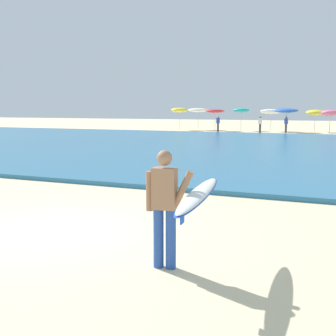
{
  "coord_description": "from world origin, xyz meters",
  "views": [
    {
      "loc": [
        4.96,
        -6.51,
        2.31
      ],
      "look_at": [
        1.59,
        1.5,
        1.1
      ],
      "focal_mm": 45.65,
      "sensor_mm": 36.0,
      "label": 1
    }
  ],
  "objects_px": {
    "beachgoer_near_row_left": "(260,124)",
    "beach_umbrella_1": "(198,110)",
    "beach_umbrella_2": "(215,111)",
    "beachgoer_near_row_mid": "(218,123)",
    "beach_umbrella_5": "(286,111)",
    "beach_umbrella_7": "(330,113)",
    "surfer_with_board": "(179,200)",
    "beach_umbrella_6": "(315,112)",
    "beach_umbrella_3": "(241,110)",
    "beachgoer_near_row_right": "(286,124)",
    "beach_umbrella_0": "(179,110)",
    "beach_umbrella_4": "(271,112)"
  },
  "relations": [
    {
      "from": "beach_umbrella_5",
      "to": "beach_umbrella_2",
      "type": "bearing_deg",
      "value": -178.01
    },
    {
      "from": "surfer_with_board",
      "to": "beach_umbrella_1",
      "type": "relative_size",
      "value": 1.0
    },
    {
      "from": "beach_umbrella_4",
      "to": "beachgoer_near_row_mid",
      "type": "bearing_deg",
      "value": -149.22
    },
    {
      "from": "surfer_with_board",
      "to": "beach_umbrella_0",
      "type": "bearing_deg",
      "value": 111.36
    },
    {
      "from": "beach_umbrella_4",
      "to": "beach_umbrella_7",
      "type": "height_order",
      "value": "beach_umbrella_4"
    },
    {
      "from": "beach_umbrella_3",
      "to": "beachgoer_near_row_right",
      "type": "xyz_separation_m",
      "value": [
        4.89,
        -2.2,
        -1.27
      ]
    },
    {
      "from": "beach_umbrella_5",
      "to": "beachgoer_near_row_mid",
      "type": "bearing_deg",
      "value": -165.27
    },
    {
      "from": "beach_umbrella_0",
      "to": "beachgoer_near_row_left",
      "type": "height_order",
      "value": "beach_umbrella_0"
    },
    {
      "from": "beach_umbrella_2",
      "to": "beach_umbrella_4",
      "type": "relative_size",
      "value": 0.97
    },
    {
      "from": "beach_umbrella_7",
      "to": "beachgoer_near_row_mid",
      "type": "height_order",
      "value": "beach_umbrella_7"
    },
    {
      "from": "beach_umbrella_6",
      "to": "beachgoer_near_row_mid",
      "type": "relative_size",
      "value": 1.41
    },
    {
      "from": "beach_umbrella_0",
      "to": "beach_umbrella_1",
      "type": "distance_m",
      "value": 2.09
    },
    {
      "from": "beach_umbrella_2",
      "to": "surfer_with_board",
      "type": "bearing_deg",
      "value": -74.13
    },
    {
      "from": "beach_umbrella_1",
      "to": "beach_umbrella_4",
      "type": "distance_m",
      "value": 7.83
    },
    {
      "from": "beach_umbrella_2",
      "to": "beach_umbrella_4",
      "type": "height_order",
      "value": "beach_umbrella_4"
    },
    {
      "from": "beach_umbrella_3",
      "to": "beachgoer_near_row_right",
      "type": "bearing_deg",
      "value": -24.21
    },
    {
      "from": "beach_umbrella_0",
      "to": "beach_umbrella_2",
      "type": "height_order",
      "value": "beach_umbrella_0"
    },
    {
      "from": "beachgoer_near_row_left",
      "to": "beach_umbrella_1",
      "type": "bearing_deg",
      "value": 158.4
    },
    {
      "from": "beach_umbrella_0",
      "to": "beach_umbrella_1",
      "type": "xyz_separation_m",
      "value": [
        1.79,
        1.08,
        -0.01
      ]
    },
    {
      "from": "beach_umbrella_2",
      "to": "beachgoer_near_row_mid",
      "type": "bearing_deg",
      "value": -62.73
    },
    {
      "from": "beachgoer_near_row_left",
      "to": "beach_umbrella_7",
      "type": "bearing_deg",
      "value": 19.62
    },
    {
      "from": "beach_umbrella_2",
      "to": "beach_umbrella_4",
      "type": "xyz_separation_m",
      "value": [
        5.52,
        1.41,
        -0.05
      ]
    },
    {
      "from": "beachgoer_near_row_mid",
      "to": "beach_umbrella_5",
      "type": "bearing_deg",
      "value": 14.73
    },
    {
      "from": "beach_umbrella_0",
      "to": "beachgoer_near_row_mid",
      "type": "bearing_deg",
      "value": -18.72
    },
    {
      "from": "beach_umbrella_6",
      "to": "beach_umbrella_7",
      "type": "bearing_deg",
      "value": -27.01
    },
    {
      "from": "beachgoer_near_row_mid",
      "to": "beach_umbrella_2",
      "type": "bearing_deg",
      "value": 117.27
    },
    {
      "from": "beach_umbrella_7",
      "to": "beach_umbrella_6",
      "type": "bearing_deg",
      "value": 152.99
    },
    {
      "from": "beach_umbrella_5",
      "to": "beach_umbrella_0",
      "type": "bearing_deg",
      "value": -179.75
    },
    {
      "from": "beach_umbrella_5",
      "to": "beachgoer_near_row_mid",
      "type": "relative_size",
      "value": 1.51
    },
    {
      "from": "beach_umbrella_3",
      "to": "beach_umbrella_6",
      "type": "height_order",
      "value": "beach_umbrella_3"
    },
    {
      "from": "beach_umbrella_1",
      "to": "beach_umbrella_5",
      "type": "relative_size",
      "value": 1.0
    },
    {
      "from": "surfer_with_board",
      "to": "beach_umbrella_0",
      "type": "height_order",
      "value": "beach_umbrella_0"
    },
    {
      "from": "beach_umbrella_1",
      "to": "beach_umbrella_6",
      "type": "relative_size",
      "value": 1.07
    },
    {
      "from": "beach_umbrella_1",
      "to": "beach_umbrella_6",
      "type": "bearing_deg",
      "value": 0.22
    },
    {
      "from": "beach_umbrella_7",
      "to": "beach_umbrella_3",
      "type": "bearing_deg",
      "value": 175.8
    },
    {
      "from": "beach_umbrella_5",
      "to": "beach_umbrella_3",
      "type": "bearing_deg",
      "value": 168.06
    },
    {
      "from": "surfer_with_board",
      "to": "beachgoer_near_row_left",
      "type": "relative_size",
      "value": 1.52
    },
    {
      "from": "beach_umbrella_2",
      "to": "beach_umbrella_4",
      "type": "bearing_deg",
      "value": 14.29
    },
    {
      "from": "beach_umbrella_2",
      "to": "beachgoer_near_row_left",
      "type": "xyz_separation_m",
      "value": [
        5.0,
        -1.61,
        -1.21
      ]
    },
    {
      "from": "beach_umbrella_6",
      "to": "beachgoer_near_row_left",
      "type": "distance_m",
      "value": 5.73
    },
    {
      "from": "beachgoer_near_row_mid",
      "to": "surfer_with_board",
      "type": "bearing_deg",
      "value": -74.62
    },
    {
      "from": "beach_umbrella_7",
      "to": "beachgoer_near_row_left",
      "type": "relative_size",
      "value": 1.43
    },
    {
      "from": "beach_umbrella_5",
      "to": "beachgoer_near_row_mid",
      "type": "xyz_separation_m",
      "value": [
        -6.43,
        -1.69,
        -1.27
      ]
    },
    {
      "from": "beach_umbrella_7",
      "to": "beach_umbrella_1",
      "type": "bearing_deg",
      "value": 177.13
    },
    {
      "from": "beach_umbrella_1",
      "to": "beach_umbrella_6",
      "type": "distance_m",
      "value": 12.1
    },
    {
      "from": "beachgoer_near_row_mid",
      "to": "beach_umbrella_1",
      "type": "bearing_deg",
      "value": 138.26
    },
    {
      "from": "beach_umbrella_6",
      "to": "beach_umbrella_7",
      "type": "xyz_separation_m",
      "value": [
        1.42,
        -0.72,
        -0.04
      ]
    },
    {
      "from": "beachgoer_near_row_left",
      "to": "beachgoer_near_row_right",
      "type": "xyz_separation_m",
      "value": [
        2.35,
        0.66,
        0.0
      ]
    },
    {
      "from": "beach_umbrella_5",
      "to": "beachgoer_near_row_left",
      "type": "distance_m",
      "value": 3.13
    },
    {
      "from": "beach_umbrella_6",
      "to": "beachgoer_near_row_left",
      "type": "relative_size",
      "value": 1.41
    }
  ]
}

